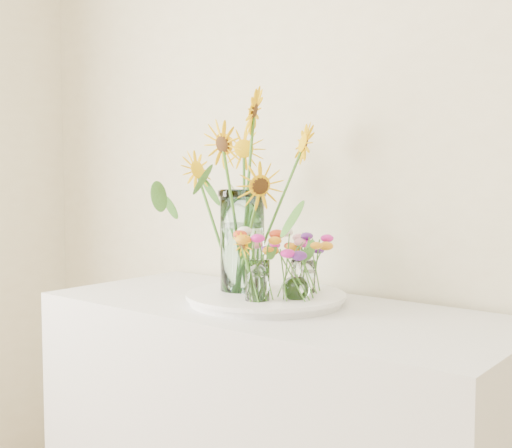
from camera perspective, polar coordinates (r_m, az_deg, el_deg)
name	(u,v)px	position (r m, az deg, el deg)	size (l,w,h in m)	color
tray	(266,299)	(1.89, 0.88, -6.69)	(0.44, 0.44, 0.03)	white
mason_jar	(242,241)	(1.92, -1.23, -1.50)	(0.13, 0.13, 0.31)	#CBFBF5
sunflower_bouquet	(242,193)	(1.91, -1.24, 2.79)	(0.78, 0.78, 0.59)	#FFC005
small_vase_a	(257,281)	(1.77, 0.12, -5.09)	(0.07, 0.07, 0.12)	white
wildflower_posy_a	(257,265)	(1.76, 0.12, -3.64)	(0.18, 0.18, 0.21)	orange
small_vase_b	(296,280)	(1.80, 3.58, -5.01)	(0.08, 0.08, 0.11)	white
wildflower_posy_b	(296,264)	(1.79, 3.59, -3.59)	(0.22, 0.22, 0.20)	orange
small_vase_c	(306,277)	(1.90, 4.44, -4.71)	(0.06, 0.06, 0.10)	white
wildflower_posy_c	(306,262)	(1.90, 4.45, -3.37)	(0.19, 0.19, 0.19)	orange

